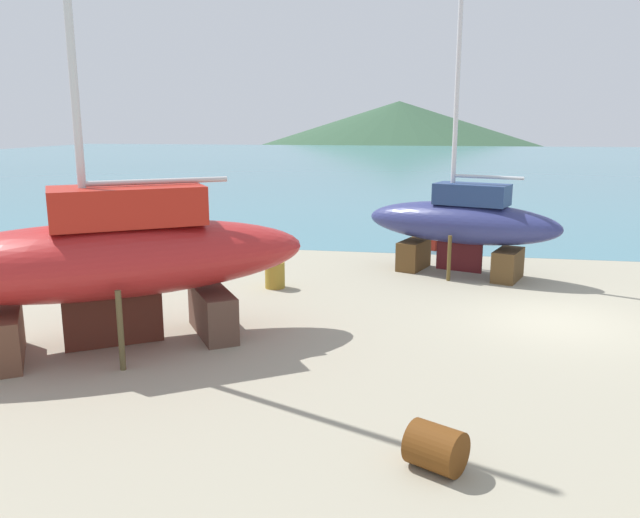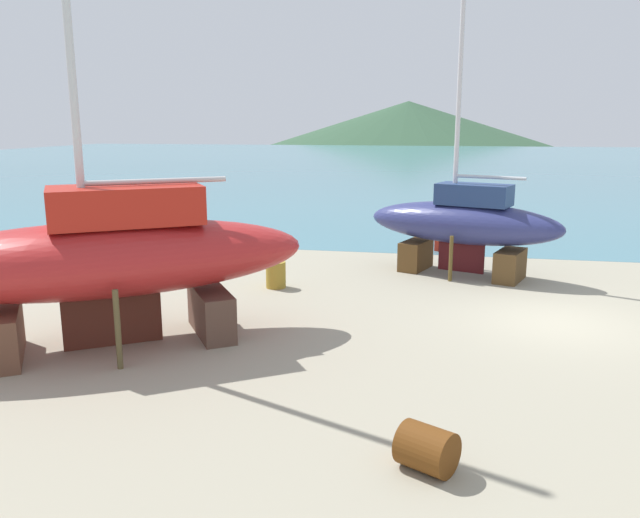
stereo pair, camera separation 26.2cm
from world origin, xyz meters
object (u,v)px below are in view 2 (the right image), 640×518
at_px(sailboat_mid_port, 110,257).
at_px(worker, 440,229).
at_px(barrel_rust_far, 91,257).
at_px(barrel_tipped_right, 276,275).
at_px(barrel_by_slipway, 427,449).
at_px(sailboat_small_center, 464,223).

height_order(sailboat_mid_port, worker, sailboat_mid_port).
height_order(barrel_rust_far, barrel_tipped_right, barrel_rust_far).
bearing_deg(barrel_by_slipway, worker, 89.74).
distance_m(sailboat_mid_port, barrel_tipped_right, 6.18).
bearing_deg(barrel_by_slipway, barrel_tipped_right, 116.47).
height_order(worker, barrel_by_slipway, worker).
relative_size(sailboat_small_center, worker, 6.36).
relative_size(barrel_rust_far, barrel_tipped_right, 1.04).
relative_size(sailboat_small_center, barrel_tipped_right, 13.48).
distance_m(sailboat_small_center, barrel_tipped_right, 6.29).
bearing_deg(barrel_rust_far, sailboat_mid_port, -55.96).
xyz_separation_m(barrel_by_slipway, barrel_rust_far, (-11.48, 10.65, 0.08)).
bearing_deg(sailboat_small_center, barrel_by_slipway, 106.08).
bearing_deg(worker, barrel_by_slipway, 126.72).
distance_m(worker, barrel_rust_far, 12.74).
xyz_separation_m(barrel_rust_far, barrel_tipped_right, (6.77, -1.19, -0.02)).
xyz_separation_m(sailboat_small_center, sailboat_mid_port, (-7.75, -8.25, 0.32)).
relative_size(sailboat_mid_port, barrel_rust_far, 16.05).
bearing_deg(barrel_by_slipway, sailboat_mid_port, 150.48).
relative_size(sailboat_mid_port, barrel_tipped_right, 16.74).
xyz_separation_m(sailboat_small_center, worker, (-0.74, 3.82, -0.83)).
bearing_deg(barrel_rust_far, sailboat_small_center, 7.10).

